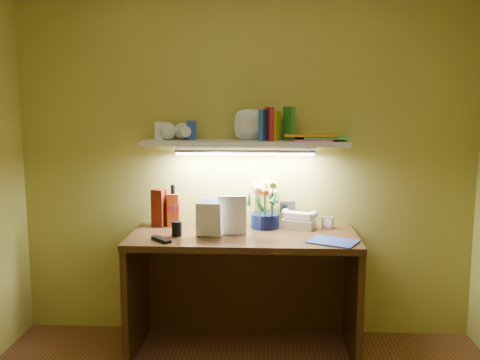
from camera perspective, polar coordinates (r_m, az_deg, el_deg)
name	(u,v)px	position (r m, az deg, el deg)	size (l,w,h in m)	color
desk	(243,293)	(3.41, 0.36, -11.94)	(1.40, 0.60, 0.75)	#31200D
flower_bouquet	(265,203)	(3.45, 2.69, -2.47)	(0.20, 0.20, 0.32)	#060F38
telephone	(299,219)	(3.48, 6.35, -4.14)	(0.20, 0.15, 0.12)	beige
desk_clock	(328,222)	(3.50, 9.32, -4.49)	(0.07, 0.04, 0.07)	silver
whisky_bottle	(173,206)	(3.52, -7.14, -2.72)	(0.07, 0.07, 0.28)	#C03F14
whisky_box	(159,208)	(3.53, -8.62, -2.94)	(0.08, 0.08, 0.24)	#60170A
pen_cup	(177,224)	(3.27, -6.77, -4.66)	(0.06, 0.06, 0.15)	black
art_card	(218,212)	(3.48, -2.35, -3.43)	(0.20, 0.04, 0.20)	white
tv_remote	(161,239)	(3.18, -8.40, -6.29)	(0.04, 0.16, 0.02)	black
blue_folder	(333,242)	(3.17, 9.91, -6.49)	(0.27, 0.20, 0.01)	#2946B1
desk_book_a	(196,220)	(3.25, -4.75, -4.24)	(0.15, 0.02, 0.20)	silver
desk_book_b	(218,215)	(3.28, -2.40, -3.78)	(0.18, 0.02, 0.24)	silver
wall_shelf	(248,137)	(3.39, 0.89, 4.58)	(1.30, 0.30, 0.24)	silver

